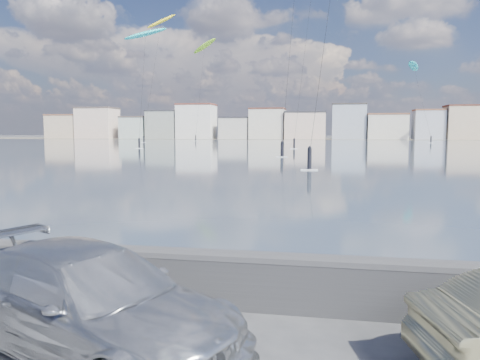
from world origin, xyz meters
The scene contains 9 objects.
bay_water centered at (0.00, 91.50, 0.01)m, with size 500.00×177.00×0.00m, color #364858.
far_shore_strip centered at (0.00, 200.00, 0.01)m, with size 500.00×60.00×0.00m, color #4C473D.
seawall centered at (0.00, 2.70, 0.58)m, with size 400.00×0.36×1.08m.
far_buildings centered at (1.31, 186.00, 6.03)m, with size 240.79×13.26×14.60m.
car_silver centered at (-0.61, 0.70, 0.76)m, with size 2.12×5.22×1.51m, color silver.
kitesurfer_3 centered at (-39.82, 155.72, 32.33)m, with size 9.44×14.73×35.64m.
kitesurfer_5 centered at (-35.42, 90.52, 23.44)m, with size 9.36×17.68×25.63m.
kitesurfer_7 centered at (27.13, 140.31, 21.71)m, with size 6.93×14.46×23.72m.
kitesurfer_12 centered at (-45.38, 127.69, 34.54)m, with size 8.97×9.67×37.60m.
Camera 1 is at (2.74, -5.32, 3.19)m, focal length 35.00 mm.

